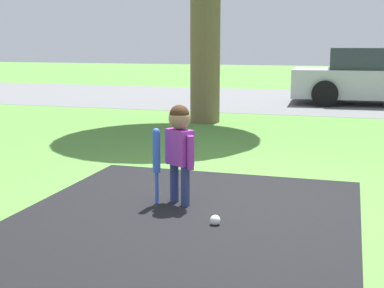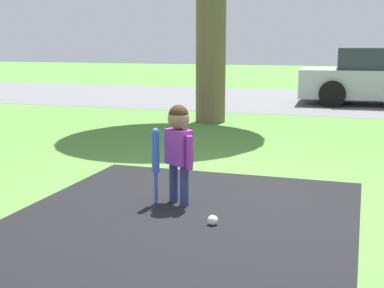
{
  "view_description": "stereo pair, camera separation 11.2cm",
  "coord_description": "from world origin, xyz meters",
  "px_view_note": "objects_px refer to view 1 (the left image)",
  "views": [
    {
      "loc": [
        0.92,
        -4.89,
        1.5
      ],
      "look_at": [
        -0.58,
        0.11,
        0.5
      ],
      "focal_mm": 50.0,
      "sensor_mm": 36.0,
      "label": 1
    },
    {
      "loc": [
        1.03,
        -4.85,
        1.5
      ],
      "look_at": [
        -0.58,
        0.11,
        0.5
      ],
      "focal_mm": 50.0,
      "sensor_mm": 36.0,
      "label": 2
    }
  ],
  "objects_px": {
    "child": "(180,140)",
    "parked_car": "(378,78)",
    "baseball_bat": "(156,155)",
    "sports_ball": "(215,220)"
  },
  "relations": [
    {
      "from": "sports_ball",
      "to": "parked_car",
      "type": "distance_m",
      "value": 9.8
    },
    {
      "from": "baseball_bat",
      "to": "sports_ball",
      "type": "bearing_deg",
      "value": -31.33
    },
    {
      "from": "baseball_bat",
      "to": "parked_car",
      "type": "xyz_separation_m",
      "value": [
        2.29,
        9.24,
        0.17
      ]
    },
    {
      "from": "child",
      "to": "parked_car",
      "type": "height_order",
      "value": "parked_car"
    },
    {
      "from": "sports_ball",
      "to": "child",
      "type": "bearing_deg",
      "value": 134.21
    },
    {
      "from": "child",
      "to": "baseball_bat",
      "type": "bearing_deg",
      "value": -126.8
    },
    {
      "from": "baseball_bat",
      "to": "parked_car",
      "type": "bearing_deg",
      "value": 76.07
    },
    {
      "from": "sports_ball",
      "to": "baseball_bat",
      "type": "bearing_deg",
      "value": 148.67
    },
    {
      "from": "child",
      "to": "parked_car",
      "type": "relative_size",
      "value": 0.22
    },
    {
      "from": "child",
      "to": "sports_ball",
      "type": "distance_m",
      "value": 0.87
    }
  ]
}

